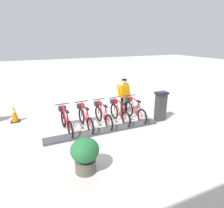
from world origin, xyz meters
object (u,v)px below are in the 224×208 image
at_px(bike_docked_2, 103,115).
at_px(worker_near_rack, 124,95).
at_px(traffic_cone, 14,114).
at_px(bike_docked_1, 119,112).
at_px(bike_docked_3, 85,118).
at_px(payment_kiosk, 161,106).
at_px(planter_bush, 85,154).
at_px(bike_docked_0, 134,110).
at_px(bike_docked_4, 66,121).

bearing_deg(bike_docked_2, worker_near_rack, -59.20).
height_order(worker_near_rack, traffic_cone, worker_near_rack).
distance_m(bike_docked_1, bike_docked_3, 1.50).
xyz_separation_m(payment_kiosk, planter_bush, (-2.03, 3.97, -0.12)).
relative_size(bike_docked_1, planter_bush, 1.77).
xyz_separation_m(payment_kiosk, worker_near_rack, (1.42, 1.04, 0.24)).
height_order(bike_docked_0, worker_near_rack, worker_near_rack).
distance_m(bike_docked_1, worker_near_rack, 1.19).
height_order(payment_kiosk, traffic_cone, payment_kiosk).
distance_m(bike_docked_2, traffic_cone, 3.82).
distance_m(bike_docked_3, bike_docked_4, 0.75).
bearing_deg(payment_kiosk, planter_bush, 117.12).
bearing_deg(bike_docked_3, bike_docked_1, -90.00).
relative_size(bike_docked_0, traffic_cone, 2.35).
bearing_deg(bike_docked_4, bike_docked_0, -90.00).
relative_size(traffic_cone, planter_bush, 0.76).
xyz_separation_m(bike_docked_0, worker_near_rack, (0.85, 0.08, 0.48)).
bearing_deg(planter_bush, bike_docked_4, -0.24).
height_order(payment_kiosk, bike_docked_2, payment_kiosk).
height_order(payment_kiosk, worker_near_rack, worker_near_rack).
distance_m(bike_docked_3, planter_bush, 2.72).
height_order(bike_docked_0, bike_docked_1, same).
distance_m(bike_docked_1, traffic_cone, 4.49).
bearing_deg(bike_docked_1, bike_docked_2, 90.00).
height_order(bike_docked_3, worker_near_rack, worker_near_rack).
bearing_deg(bike_docked_3, planter_bush, 163.72).
bearing_deg(bike_docked_4, bike_docked_1, -90.00).
bearing_deg(traffic_cone, bike_docked_0, -110.87).
bearing_deg(bike_docked_4, traffic_cone, 44.96).
distance_m(payment_kiosk, traffic_cone, 6.30).
distance_m(bike_docked_1, bike_docked_2, 0.75).
height_order(bike_docked_2, traffic_cone, bike_docked_2).
distance_m(payment_kiosk, bike_docked_3, 3.27).
bearing_deg(bike_docked_0, planter_bush, 130.86).
height_order(bike_docked_2, bike_docked_4, same).
xyz_separation_m(bike_docked_0, traffic_cone, (1.85, 4.85, -0.07)).
bearing_deg(bike_docked_1, bike_docked_0, -90.00).
bearing_deg(bike_docked_3, bike_docked_0, -90.00).
distance_m(bike_docked_0, bike_docked_4, 3.00).
bearing_deg(bike_docked_0, traffic_cone, 69.13).
bearing_deg(bike_docked_1, bike_docked_3, 90.00).
xyz_separation_m(bike_docked_4, traffic_cone, (1.85, 1.84, -0.07)).
relative_size(bike_docked_1, traffic_cone, 2.35).
bearing_deg(planter_bush, bike_docked_0, -49.14).
xyz_separation_m(bike_docked_3, worker_near_rack, (0.85, -2.17, 0.48)).
relative_size(payment_kiosk, worker_near_rack, 0.77).
bearing_deg(bike_docked_3, bike_docked_2, -90.00).
bearing_deg(planter_bush, bike_docked_1, -40.96).
distance_m(bike_docked_2, bike_docked_3, 0.75).
height_order(payment_kiosk, bike_docked_0, payment_kiosk).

